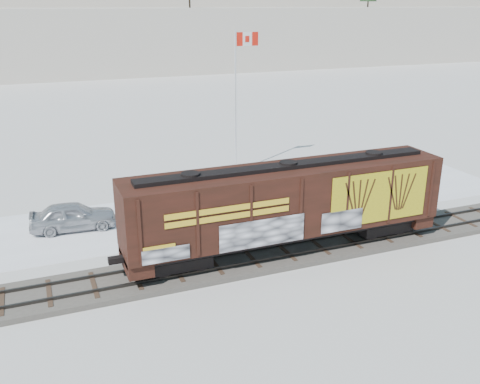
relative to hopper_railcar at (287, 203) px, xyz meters
name	(u,v)px	position (x,y,z in m)	size (l,w,h in m)	color
ground	(285,255)	(-0.05, 0.01, -3.03)	(500.00, 500.00, 0.00)	white
rail_track	(285,253)	(-0.05, 0.01, -2.88)	(50.00, 3.40, 0.43)	#59544C
parking_strip	(234,208)	(-0.05, 7.51, -3.02)	(40.00, 8.00, 0.03)	white
hopper_railcar	(287,203)	(0.00, 0.00, 0.00)	(17.19, 3.06, 4.70)	black
flagpole	(237,123)	(3.09, 15.05, 1.00)	(2.30, 0.90, 10.99)	silver
car_silver	(73,216)	(-10.22, 7.83, -2.16)	(1.99, 4.95, 1.69)	#B4B6BC
car_white	(208,203)	(-2.03, 6.93, -2.14)	(1.82, 5.22, 1.72)	white
car_dark	(337,182)	(7.90, 7.79, -2.27)	(2.05, 5.03, 1.46)	#202228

